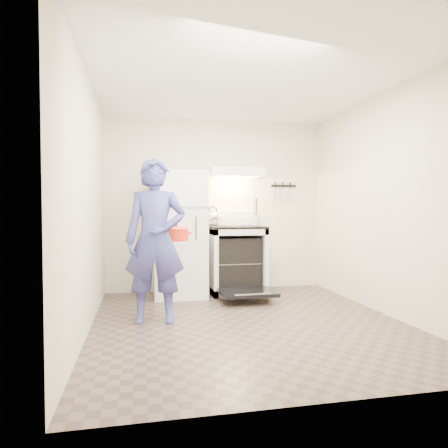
% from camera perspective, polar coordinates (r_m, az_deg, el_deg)
% --- Properties ---
extents(floor, '(3.60, 3.60, 0.00)m').
position_cam_1_polar(floor, '(4.33, 3.47, -13.82)').
color(floor, brown).
rests_on(floor, ground).
extents(back_wall, '(3.20, 0.02, 2.50)m').
position_cam_1_polar(back_wall, '(5.92, -1.12, 2.69)').
color(back_wall, beige).
rests_on(back_wall, ground).
extents(refrigerator, '(0.70, 0.70, 1.70)m').
position_cam_1_polar(refrigerator, '(5.50, -6.38, -1.44)').
color(refrigerator, white).
rests_on(refrigerator, floor).
extents(stove_body, '(0.76, 0.65, 0.92)m').
position_cam_1_polar(stove_body, '(5.69, 1.78, -5.26)').
color(stove_body, white).
rests_on(stove_body, floor).
extents(cooktop, '(0.76, 0.65, 0.03)m').
position_cam_1_polar(cooktop, '(5.65, 1.79, -0.47)').
color(cooktop, black).
rests_on(cooktop, stove_body).
extents(backsplash, '(0.76, 0.07, 0.20)m').
position_cam_1_polar(backsplash, '(5.93, 1.14, 0.75)').
color(backsplash, white).
rests_on(backsplash, cooktop).
extents(oven_door, '(0.70, 0.54, 0.04)m').
position_cam_1_polar(oven_door, '(5.18, 3.35, -9.74)').
color(oven_door, black).
rests_on(oven_door, floor).
extents(oven_rack, '(0.60, 0.52, 0.01)m').
position_cam_1_polar(oven_rack, '(5.70, 1.78, -5.45)').
color(oven_rack, slate).
rests_on(oven_rack, stove_body).
extents(range_hood, '(0.76, 0.50, 0.12)m').
position_cam_1_polar(range_hood, '(5.74, 1.62, 7.30)').
color(range_hood, white).
rests_on(range_hood, back_wall).
extents(knife_strip, '(0.40, 0.02, 0.03)m').
position_cam_1_polar(knife_strip, '(6.20, 8.54, 5.41)').
color(knife_strip, black).
rests_on(knife_strip, back_wall).
extents(pizza_stone, '(0.36, 0.36, 0.02)m').
position_cam_1_polar(pizza_stone, '(5.66, 2.74, -5.36)').
color(pizza_stone, olive).
rests_on(pizza_stone, oven_rack).
extents(tea_kettle, '(0.23, 0.19, 0.28)m').
position_cam_1_polar(tea_kettle, '(5.80, -1.59, 1.13)').
color(tea_kettle, silver).
rests_on(tea_kettle, cooktop).
extents(utensil_jar, '(0.11, 0.11, 0.13)m').
position_cam_1_polar(utensil_jar, '(5.55, 4.58, 0.61)').
color(utensil_jar, silver).
rests_on(utensil_jar, cooktop).
extents(person, '(0.67, 0.48, 1.72)m').
position_cam_1_polar(person, '(4.24, -9.77, -2.31)').
color(person, navy).
rests_on(person, floor).
extents(dutch_oven, '(0.36, 0.29, 0.23)m').
position_cam_1_polar(dutch_oven, '(4.61, -6.92, -1.58)').
color(dutch_oven, red).
rests_on(dutch_oven, person).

